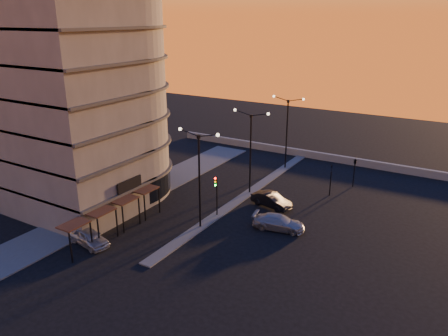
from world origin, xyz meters
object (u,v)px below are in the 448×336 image
car_wagon (279,222)px  car_sedan (271,200)px  traffic_light_main (216,189)px  car_hatchback (89,237)px  streetlamp_mid (251,146)px

car_wagon → car_sedan: bearing=21.6°
traffic_light_main → car_hatchback: 12.65m
streetlamp_mid → car_sedan: streetlamp_mid is taller
car_hatchback → car_wagon: car_hatchback is taller
streetlamp_mid → car_sedan: (3.72, -2.16, -4.85)m
streetlamp_mid → car_hatchback: bearing=-110.1°
traffic_light_main → car_wagon: (6.52, 0.63, -2.18)m
car_hatchback → car_sedan: bearing=-23.9°
traffic_light_main → car_sedan: traffic_light_main is taller
car_sedan → car_wagon: car_sedan is taller
traffic_light_main → car_wagon: size_ratio=0.87×
streetlamp_mid → traffic_light_main: streetlamp_mid is taller
streetlamp_mid → car_hatchback: streetlamp_mid is taller
streetlamp_mid → car_sedan: bearing=-30.1°
traffic_light_main → car_sedan: bearing=53.2°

